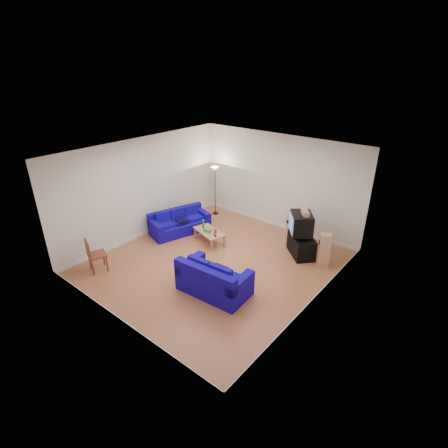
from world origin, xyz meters
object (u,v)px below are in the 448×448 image
Objects in this scene: sofa_loveseat at (213,281)px; coffee_table at (209,233)px; television at (301,223)px; tv_stand at (301,245)px; sofa_three_seat at (179,224)px.

sofa_loveseat is 2.65m from coffee_table.
television reaches higher than sofa_loveseat.
sofa_loveseat is 3.19m from tv_stand.
coffee_table is at bearing 109.11° from sofa_three_seat.
coffee_table is 2.86m from tv_stand.
tv_stand is 0.72m from television.
sofa_three_seat is 2.21× the size of television.
coffee_table is at bearing 129.45° from sofa_loveseat.
television is (0.73, 3.06, 0.69)m from sofa_loveseat.
sofa_loveseat is at bearing -46.48° from coffee_table.
sofa_three_seat reaches higher than tv_stand.
sofa_three_seat is 1.73× the size of coffee_table.
coffee_table is 1.27× the size of television.
television is at bearing 23.95° from coffee_table.
sofa_loveseat is 1.89× the size of television.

